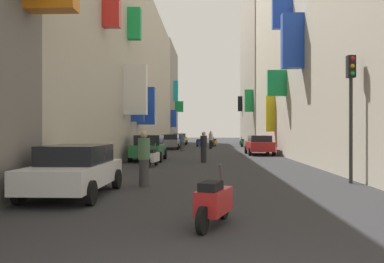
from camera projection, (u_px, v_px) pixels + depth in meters
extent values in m
plane|color=#2D2D30|center=(210.00, 152.00, 33.19)|extent=(140.00, 140.00, 0.00)
cube|color=#BCB29E|center=(109.00, 69.00, 31.01)|extent=(6.00, 39.10, 13.31)
cube|color=blue|center=(146.00, 106.00, 26.87)|extent=(1.20, 0.57, 2.54)
cube|color=white|center=(136.00, 90.00, 22.53)|extent=(1.31, 0.52, 2.88)
cube|color=red|center=(112.00, 11.00, 17.95)|extent=(0.80, 0.50, 1.47)
cube|color=blue|center=(138.00, 110.00, 24.65)|extent=(0.81, 0.35, 1.41)
cube|color=green|center=(134.00, 24.00, 23.62)|extent=(0.77, 0.56, 1.89)
cube|color=gray|center=(154.00, 96.00, 57.01)|extent=(6.00, 12.94, 13.80)
cube|color=blue|center=(174.00, 118.00, 51.21)|extent=(0.74, 0.54, 2.20)
cube|color=#19B2BF|center=(176.00, 91.00, 55.36)|extent=(0.63, 0.48, 2.88)
cube|color=green|center=(179.00, 107.00, 58.29)|extent=(1.20, 0.40, 1.58)
cube|color=#BCB29E|center=(351.00, 15.00, 22.44)|extent=(6.00, 39.14, 16.79)
cube|color=blue|center=(292.00, 41.00, 21.43)|extent=(1.17, 0.63, 2.97)
cube|color=green|center=(277.00, 83.00, 26.02)|extent=(1.25, 0.38, 1.71)
cube|color=yellow|center=(270.00, 114.00, 30.44)|extent=(0.69, 0.38, 2.79)
cube|color=blue|center=(282.00, 14.00, 24.23)|extent=(1.22, 0.42, 1.83)
cube|color=#9E9384|center=(268.00, 66.00, 53.06)|extent=(6.00, 19.56, 20.97)
cube|color=green|center=(249.00, 101.00, 44.83)|extent=(0.98, 0.46, 2.53)
cube|color=black|center=(240.00, 104.00, 59.16)|extent=(0.63, 0.48, 2.25)
cube|color=navy|center=(175.00, 141.00, 44.35)|extent=(1.75, 4.29, 0.60)
cube|color=black|center=(175.00, 136.00, 44.57)|extent=(1.54, 2.40, 0.50)
cylinder|color=black|center=(182.00, 144.00, 42.90)|extent=(0.18, 0.60, 0.60)
cylinder|color=black|center=(166.00, 144.00, 42.97)|extent=(0.18, 0.60, 0.60)
cylinder|color=black|center=(183.00, 144.00, 45.73)|extent=(0.18, 0.60, 0.60)
cylinder|color=black|center=(168.00, 144.00, 45.80)|extent=(0.18, 0.60, 0.60)
cube|color=slate|center=(170.00, 143.00, 38.26)|extent=(1.72, 4.28, 0.63)
cube|color=black|center=(170.00, 137.00, 38.47)|extent=(1.52, 2.40, 0.50)
cylinder|color=black|center=(178.00, 147.00, 36.82)|extent=(0.18, 0.60, 0.60)
cylinder|color=black|center=(160.00, 147.00, 36.88)|extent=(0.18, 0.60, 0.60)
cylinder|color=black|center=(180.00, 145.00, 39.64)|extent=(0.18, 0.60, 0.60)
cylinder|color=black|center=(163.00, 145.00, 39.71)|extent=(0.18, 0.60, 0.60)
cube|color=#236638|center=(149.00, 150.00, 23.45)|extent=(1.70, 4.00, 0.66)
cube|color=black|center=(149.00, 140.00, 23.64)|extent=(1.50, 2.24, 0.57)
cylinder|color=black|center=(160.00, 157.00, 22.10)|extent=(0.18, 0.60, 0.60)
cylinder|color=black|center=(130.00, 157.00, 22.16)|extent=(0.18, 0.60, 0.60)
cylinder|color=black|center=(165.00, 154.00, 24.73)|extent=(0.18, 0.60, 0.60)
cylinder|color=black|center=(138.00, 154.00, 24.80)|extent=(0.18, 0.60, 0.60)
cube|color=#B21E1E|center=(259.00, 146.00, 29.45)|extent=(1.70, 4.34, 0.67)
cube|color=black|center=(260.00, 139.00, 29.23)|extent=(1.50, 2.43, 0.46)
cylinder|color=black|center=(246.00, 150.00, 30.91)|extent=(0.18, 0.60, 0.60)
cylinder|color=black|center=(268.00, 150.00, 30.85)|extent=(0.18, 0.60, 0.60)
cylinder|color=black|center=(250.00, 152.00, 28.05)|extent=(0.18, 0.60, 0.60)
cylinder|color=black|center=(274.00, 152.00, 27.99)|extent=(0.18, 0.60, 0.60)
cube|color=gold|center=(180.00, 140.00, 50.84)|extent=(1.69, 4.38, 0.66)
cube|color=black|center=(180.00, 135.00, 51.05)|extent=(1.49, 2.45, 0.48)
cylinder|color=black|center=(186.00, 143.00, 49.36)|extent=(0.18, 0.60, 0.60)
cylinder|color=black|center=(172.00, 143.00, 49.43)|extent=(0.18, 0.60, 0.60)
cylinder|color=black|center=(187.00, 142.00, 52.25)|extent=(0.18, 0.60, 0.60)
cylinder|color=black|center=(174.00, 142.00, 52.31)|extent=(0.18, 0.60, 0.60)
cube|color=white|center=(74.00, 174.00, 10.72)|extent=(1.72, 4.09, 0.57)
cube|color=black|center=(77.00, 154.00, 10.92)|extent=(1.51, 2.29, 0.51)
cylinder|color=black|center=(91.00, 193.00, 9.33)|extent=(0.18, 0.60, 0.60)
cylinder|color=black|center=(20.00, 193.00, 9.40)|extent=(0.18, 0.60, 0.60)
cylinder|color=black|center=(117.00, 179.00, 12.03)|extent=(0.18, 0.60, 0.60)
cylinder|color=black|center=(61.00, 179.00, 12.10)|extent=(0.18, 0.60, 0.60)
cube|color=#2D4CAD|center=(199.00, 143.00, 43.42)|extent=(0.79, 1.17, 0.45)
cube|color=black|center=(199.00, 140.00, 43.61)|extent=(0.49, 0.64, 0.16)
cylinder|color=#4C4C51|center=(201.00, 140.00, 42.90)|extent=(0.15, 0.28, 0.68)
cylinder|color=black|center=(202.00, 145.00, 42.78)|extent=(0.26, 0.48, 0.48)
cylinder|color=black|center=(198.00, 145.00, 44.06)|extent=(0.26, 0.48, 0.48)
cube|color=red|center=(214.00, 201.00, 7.33)|extent=(0.75, 1.12, 0.45)
cube|color=black|center=(211.00, 186.00, 7.15)|extent=(0.48, 0.63, 0.16)
cylinder|color=#4C4C51|center=(222.00, 180.00, 7.81)|extent=(0.15, 0.28, 0.68)
cylinder|color=black|center=(224.00, 207.00, 7.93)|extent=(0.25, 0.49, 0.48)
cylinder|color=black|center=(202.00, 220.00, 6.73)|extent=(0.25, 0.49, 0.48)
cube|color=orange|center=(214.00, 142.00, 44.40)|extent=(0.66, 1.15, 0.45)
cube|color=black|center=(215.00, 140.00, 44.59)|extent=(0.43, 0.62, 0.16)
cylinder|color=#4C4C51|center=(213.00, 140.00, 43.87)|extent=(0.12, 0.28, 0.68)
cylinder|color=black|center=(213.00, 145.00, 43.74)|extent=(0.20, 0.49, 0.48)
cylinder|color=black|center=(215.00, 144.00, 45.05)|extent=(0.20, 0.49, 0.48)
cube|color=#287F3D|center=(242.00, 143.00, 44.13)|extent=(0.64, 1.11, 0.45)
cube|color=black|center=(242.00, 140.00, 44.32)|extent=(0.43, 0.61, 0.16)
cylinder|color=#4C4C51|center=(241.00, 140.00, 43.62)|extent=(0.11, 0.28, 0.68)
cylinder|color=black|center=(241.00, 145.00, 43.50)|extent=(0.20, 0.49, 0.48)
cylinder|color=black|center=(243.00, 144.00, 44.76)|extent=(0.20, 0.49, 0.48)
cube|color=silver|center=(153.00, 157.00, 19.55)|extent=(0.59, 1.15, 0.45)
cube|color=black|center=(151.00, 151.00, 19.35)|extent=(0.40, 0.60, 0.16)
cylinder|color=#4C4C51|center=(156.00, 150.00, 20.09)|extent=(0.10, 0.28, 0.68)
cylinder|color=black|center=(156.00, 161.00, 20.22)|extent=(0.17, 0.49, 0.48)
cylinder|color=black|center=(149.00, 163.00, 18.88)|extent=(0.17, 0.49, 0.48)
cylinder|color=#3E3E3E|center=(182.00, 147.00, 34.34)|extent=(0.45, 0.45, 0.78)
cylinder|color=#335199|center=(182.00, 139.00, 34.34)|extent=(0.53, 0.53, 0.62)
sphere|color=tan|center=(182.00, 134.00, 34.34)|extent=(0.21, 0.21, 0.21)
cylinder|color=#3A3A3A|center=(144.00, 173.00, 12.53)|extent=(0.41, 0.41, 0.86)
cylinder|color=#4C724C|center=(144.00, 149.00, 12.53)|extent=(0.49, 0.49, 0.68)
sphere|color=tan|center=(144.00, 134.00, 12.53)|extent=(0.23, 0.23, 0.23)
cylinder|color=black|center=(211.00, 145.00, 38.90)|extent=(0.35, 0.35, 0.85)
cylinder|color=#B2AD9E|center=(211.00, 137.00, 38.90)|extent=(0.41, 0.41, 0.67)
sphere|color=tan|center=(211.00, 132.00, 38.89)|extent=(0.23, 0.23, 0.23)
cylinder|color=#262626|center=(204.00, 155.00, 21.99)|extent=(0.45, 0.45, 0.84)
cylinder|color=black|center=(204.00, 142.00, 21.99)|extent=(0.53, 0.53, 0.67)
sphere|color=tan|center=(204.00, 134.00, 21.99)|extent=(0.23, 0.23, 0.23)
cylinder|color=#2D2D2D|center=(351.00, 131.00, 13.28)|extent=(0.12, 0.12, 3.58)
cube|color=black|center=(351.00, 67.00, 13.28)|extent=(0.26, 0.26, 0.75)
sphere|color=red|center=(352.00, 58.00, 13.14)|extent=(0.14, 0.14, 0.14)
sphere|color=orange|center=(352.00, 66.00, 13.14)|extent=(0.14, 0.14, 0.14)
sphere|color=green|center=(352.00, 73.00, 13.14)|extent=(0.14, 0.14, 0.14)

